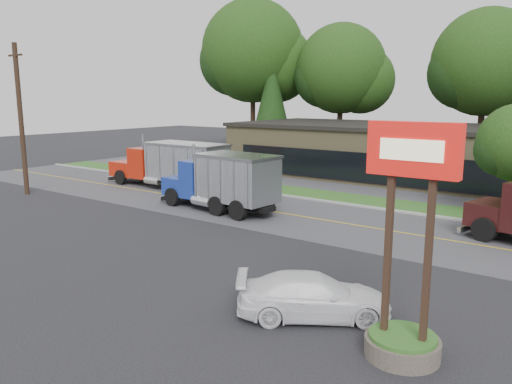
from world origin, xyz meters
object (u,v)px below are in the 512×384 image
bilo_sign (406,281)px  dump_truck_red (173,164)px  utility_pole (21,119)px  dump_truck_blue (224,180)px  rally_car (313,296)px

bilo_sign → dump_truck_red: bearing=148.6°
bilo_sign → dump_truck_red: (-21.88, 13.34, -0.21)m
bilo_sign → dump_truck_red: 25.63m
utility_pole → dump_truck_red: (6.62, 7.34, -3.28)m
utility_pole → dump_truck_blue: size_ratio=1.27×
utility_pole → dump_truck_red: utility_pole is taller
dump_truck_red → rally_car: (18.88, -12.65, -1.15)m
dump_truck_red → rally_car: size_ratio=2.29×
utility_pole → dump_truck_blue: (14.17, 4.05, -3.29)m
dump_truck_blue → rally_car: (11.33, -9.36, -1.14)m
utility_pole → bilo_sign: bearing=-11.9°
dump_truck_red → dump_truck_blue: 8.23m
utility_pole → bilo_sign: size_ratio=1.68×
rally_car → utility_pole: bearing=43.2°
bilo_sign → rally_car: size_ratio=1.30×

